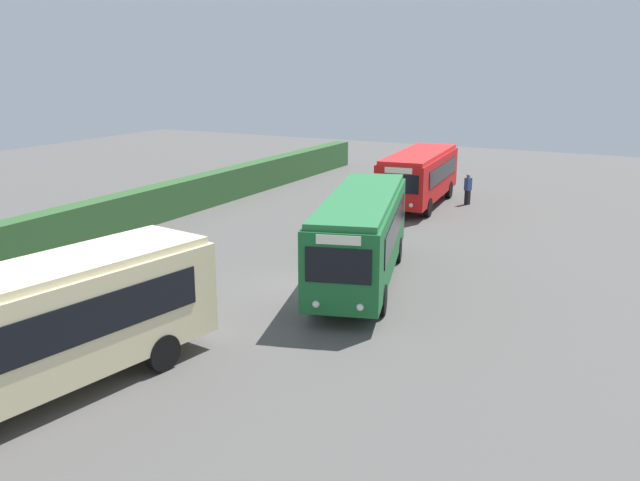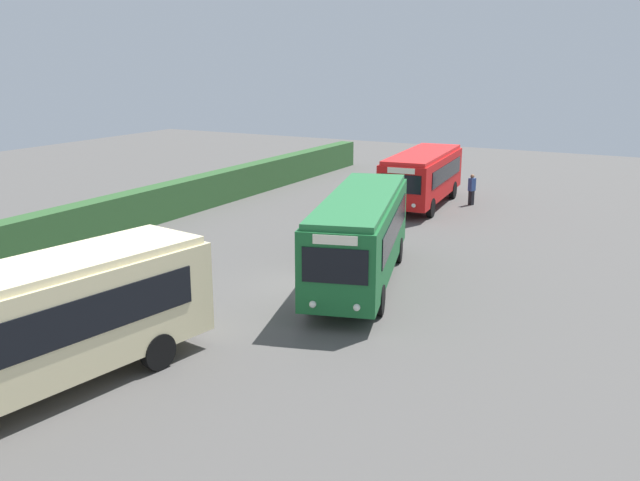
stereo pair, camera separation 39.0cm
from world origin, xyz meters
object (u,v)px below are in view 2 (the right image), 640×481
bus_green (360,233)px  person_center (472,189)px  bus_red (423,175)px  bus_cream (15,329)px  person_left (19,324)px

bus_green → person_center: bearing=165.2°
bus_red → bus_cream: bearing=-6.6°
person_center → bus_red: bearing=-126.8°
person_left → bus_red: bearing=12.9°
bus_red → person_left: bus_red is taller
bus_cream → person_left: size_ratio=5.74×
bus_red → person_center: (1.49, -2.38, -0.81)m
bus_green → person_left: (-10.25, 5.45, -0.91)m
bus_green → person_left: bus_green is taller
bus_green → person_center: (15.61, 0.44, -0.97)m
bus_green → bus_red: size_ratio=1.13×
bus_cream → bus_red: bus_cream is taller
bus_green → bus_cream: bearing=-31.6°
bus_cream → person_center: size_ratio=6.11×
bus_cream → bus_green: (12.03, -3.25, 0.01)m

